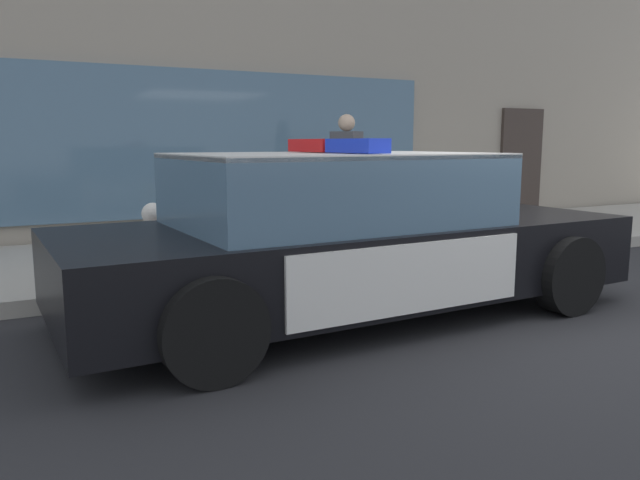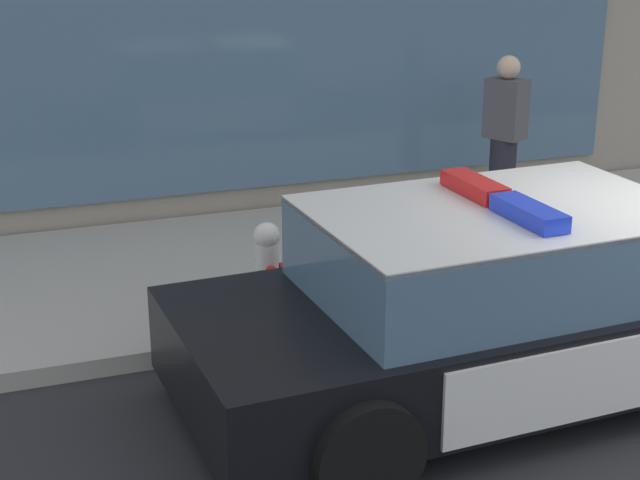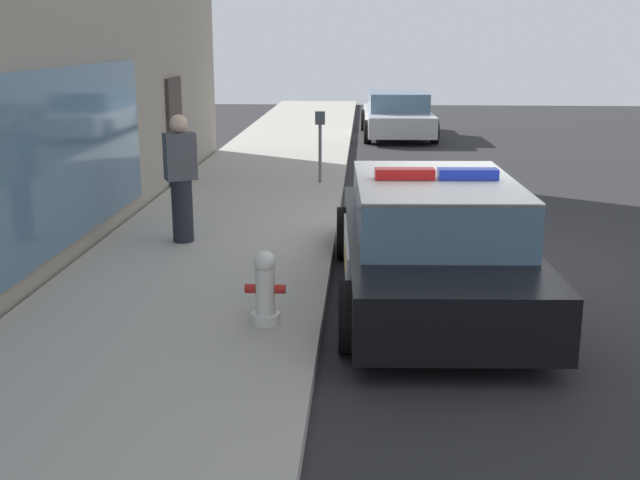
% 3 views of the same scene
% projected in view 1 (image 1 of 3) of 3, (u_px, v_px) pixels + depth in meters
% --- Properties ---
extents(ground, '(48.00, 48.00, 0.00)m').
position_uv_depth(ground, '(527.00, 312.00, 5.39)').
color(ground, '#262628').
extents(sidewalk, '(48.00, 3.17, 0.15)m').
position_uv_depth(sidewalk, '(340.00, 246.00, 8.36)').
color(sidewalk, '#A39E93').
rests_on(sidewalk, ground).
extents(storefront_building, '(21.22, 9.87, 7.09)m').
position_uv_depth(storefront_building, '(126.00, 42.00, 12.87)').
color(storefront_building, gray).
rests_on(storefront_building, ground).
extents(police_cruiser, '(4.92, 2.23, 1.49)m').
position_uv_depth(police_cruiser, '(348.00, 236.00, 5.21)').
color(police_cruiser, black).
rests_on(police_cruiser, ground).
extents(fire_hydrant, '(0.34, 0.39, 0.73)m').
position_uv_depth(fire_hydrant, '(154.00, 240.00, 6.16)').
color(fire_hydrant, silver).
rests_on(fire_hydrant, sidewalk).
extents(pedestrian_on_sidewalk, '(0.41, 0.47, 1.71)m').
position_uv_depth(pedestrian_on_sidewalk, '(346.00, 175.00, 8.77)').
color(pedestrian_on_sidewalk, '#23232D').
rests_on(pedestrian_on_sidewalk, sidewalk).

